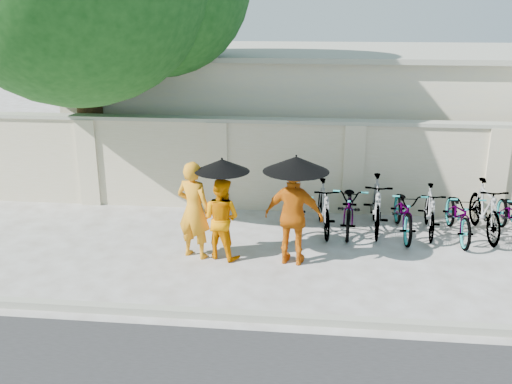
# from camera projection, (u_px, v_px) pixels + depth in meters

# --- Properties ---
(ground) EXTENTS (80.00, 80.00, 0.00)m
(ground) POSITION_uv_depth(u_px,v_px,m) (245.00, 269.00, 10.05)
(ground) COLOR silver
(kerb) EXTENTS (40.00, 0.16, 0.12)m
(kerb) POSITION_uv_depth(u_px,v_px,m) (231.00, 315.00, 8.42)
(kerb) COLOR gray
(kerb) RESTS_ON ground
(compound_wall) EXTENTS (20.00, 0.30, 2.00)m
(compound_wall) POSITION_uv_depth(u_px,v_px,m) (308.00, 168.00, 12.66)
(compound_wall) COLOR beige
(compound_wall) RESTS_ON ground
(building_behind) EXTENTS (14.00, 6.00, 3.20)m
(building_behind) POSITION_uv_depth(u_px,v_px,m) (347.00, 112.00, 15.96)
(building_behind) COLOR beige
(building_behind) RESTS_ON ground
(monk_left) EXTENTS (0.77, 0.63, 1.81)m
(monk_left) POSITION_uv_depth(u_px,v_px,m) (194.00, 210.00, 10.29)
(monk_left) COLOR orange
(monk_left) RESTS_ON ground
(monk_center) EXTENTS (0.90, 0.80, 1.52)m
(monk_center) POSITION_uv_depth(u_px,v_px,m) (221.00, 218.00, 10.31)
(monk_center) COLOR orange
(monk_center) RESTS_ON ground
(parasol_center) EXTENTS (0.97, 0.97, 1.03)m
(parasol_center) POSITION_uv_depth(u_px,v_px,m) (222.00, 165.00, 9.91)
(parasol_center) COLOR black
(parasol_center) RESTS_ON ground
(monk_right) EXTENTS (1.11, 0.61, 1.78)m
(monk_right) POSITION_uv_depth(u_px,v_px,m) (294.00, 216.00, 10.01)
(monk_right) COLOR #C55D0B
(monk_right) RESTS_ON ground
(parasol_right) EXTENTS (1.14, 1.14, 0.99)m
(parasol_right) POSITION_uv_depth(u_px,v_px,m) (296.00, 164.00, 9.63)
(parasol_right) COLOR black
(parasol_right) RESTS_ON ground
(bike_0) EXTENTS (0.70, 1.69, 0.87)m
(bike_0) POSITION_uv_depth(u_px,v_px,m) (298.00, 209.00, 11.71)
(bike_0) COLOR #97969F
(bike_0) RESTS_ON ground
(bike_1) EXTENTS (0.68, 1.77, 1.04)m
(bike_1) POSITION_uv_depth(u_px,v_px,m) (324.00, 207.00, 11.58)
(bike_1) COLOR #97969F
(bike_1) RESTS_ON ground
(bike_2) EXTENTS (0.80, 1.97, 1.01)m
(bike_2) POSITION_uv_depth(u_px,v_px,m) (350.00, 207.00, 11.66)
(bike_2) COLOR #97969F
(bike_2) RESTS_ON ground
(bike_3) EXTENTS (0.62, 1.90, 1.13)m
(bike_3) POSITION_uv_depth(u_px,v_px,m) (376.00, 205.00, 11.61)
(bike_3) COLOR #97969F
(bike_3) RESTS_ON ground
(bike_4) EXTENTS (0.72, 1.92, 1.00)m
(bike_4) POSITION_uv_depth(u_px,v_px,m) (404.00, 211.00, 11.43)
(bike_4) COLOR #97969F
(bike_4) RESTS_ON ground
(bike_5) EXTENTS (0.59, 1.65, 0.97)m
(bike_5) POSITION_uv_depth(u_px,v_px,m) (430.00, 211.00, 11.48)
(bike_5) COLOR #97969F
(bike_5) RESTS_ON ground
(bike_6) EXTENTS (0.69, 1.89, 0.99)m
(bike_6) POSITION_uv_depth(u_px,v_px,m) (459.00, 214.00, 11.28)
(bike_6) COLOR #97969F
(bike_6) RESTS_ON ground
(bike_7) EXTENTS (0.62, 1.87, 1.11)m
(bike_7) POSITION_uv_depth(u_px,v_px,m) (485.00, 209.00, 11.36)
(bike_7) COLOR #97969F
(bike_7) RESTS_ON ground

